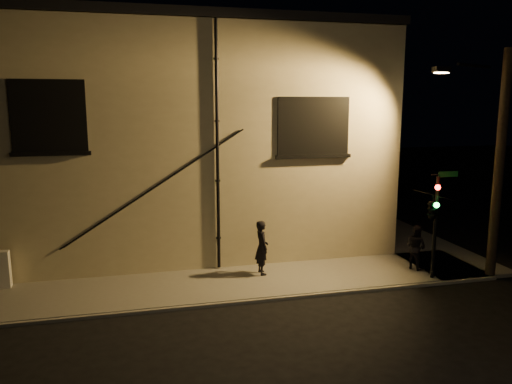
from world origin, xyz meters
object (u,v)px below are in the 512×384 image
object	(u,v)px
streetlamp_pole	(496,161)
pedestrian_a	(262,247)
pedestrian_b	(416,247)
traffic_signal	(433,208)

from	to	relation	value
streetlamp_pole	pedestrian_a	bearing A→B (deg)	166.00
pedestrian_a	pedestrian_b	xyz separation A→B (m)	(5.31, -0.75, -0.14)
pedestrian_a	traffic_signal	world-z (taller)	traffic_signal
pedestrian_b	traffic_signal	xyz separation A→B (m)	(-0.14, -1.06, 1.59)
traffic_signal	pedestrian_a	bearing A→B (deg)	160.71
pedestrian_b	traffic_signal	bearing A→B (deg)	152.49
pedestrian_b	traffic_signal	distance (m)	1.92
traffic_signal	streetlamp_pole	world-z (taller)	streetlamp_pole
pedestrian_a	traffic_signal	xyz separation A→B (m)	(5.16, -1.81, 1.45)
streetlamp_pole	traffic_signal	bearing A→B (deg)	179.34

